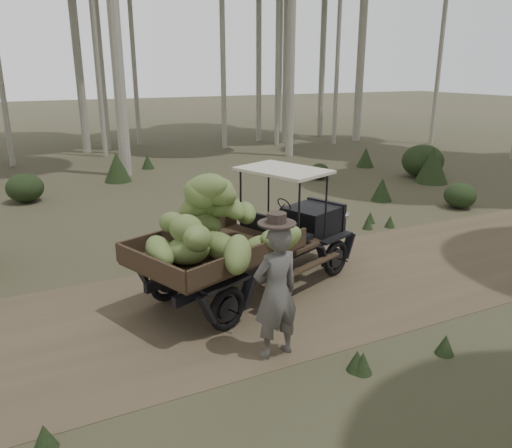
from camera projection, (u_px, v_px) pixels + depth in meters
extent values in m
plane|color=#473D2B|center=(296.00, 292.00, 8.96)|extent=(120.00, 120.00, 0.00)
cube|color=brown|center=(296.00, 291.00, 8.95)|extent=(70.00, 4.00, 0.01)
cube|color=black|center=(311.00, 219.00, 10.01)|extent=(1.18, 1.16, 0.51)
cube|color=black|center=(326.00, 214.00, 10.37)|extent=(0.42, 0.90, 0.58)
cube|color=black|center=(268.00, 230.00, 9.07)|extent=(0.53, 1.24, 0.51)
cube|color=#38281C|center=(216.00, 253.00, 8.19)|extent=(3.03, 2.50, 0.07)
cube|color=#38281C|center=(183.00, 233.00, 8.69)|extent=(2.45, 0.98, 0.30)
cube|color=#38281C|center=(253.00, 256.00, 7.60)|extent=(2.45, 0.98, 0.30)
cube|color=#38281C|center=(149.00, 266.00, 7.23)|extent=(0.65, 1.58, 0.30)
cube|color=beige|center=(283.00, 170.00, 9.04)|extent=(1.56, 1.86, 0.06)
cube|color=black|center=(242.00, 253.00, 9.21)|extent=(4.03, 1.62, 0.17)
cube|color=black|center=(271.00, 262.00, 8.75)|extent=(4.03, 1.62, 0.17)
torus|color=black|center=(277.00, 240.00, 10.54)|extent=(0.71, 0.37, 0.71)
torus|color=black|center=(335.00, 258.00, 9.57)|extent=(0.71, 0.37, 0.71)
torus|color=black|center=(167.00, 281.00, 8.52)|extent=(0.71, 0.37, 0.71)
torus|color=black|center=(227.00, 309.00, 7.56)|extent=(0.71, 0.37, 0.71)
sphere|color=beige|center=(312.00, 208.00, 10.68)|extent=(0.17, 0.17, 0.17)
sphere|color=beige|center=(345.00, 215.00, 10.13)|extent=(0.17, 0.17, 0.17)
ellipsoid|color=olive|center=(273.00, 241.00, 8.09)|extent=(0.90, 0.85, 0.61)
ellipsoid|color=olive|center=(171.00, 222.00, 7.93)|extent=(0.40, 0.74, 0.51)
ellipsoid|color=olive|center=(201.00, 203.00, 8.01)|extent=(0.90, 0.55, 0.60)
ellipsoid|color=olive|center=(209.00, 188.00, 7.80)|extent=(0.51, 0.68, 0.43)
ellipsoid|color=olive|center=(220.00, 246.00, 7.72)|extent=(0.73, 0.92, 0.54)
ellipsoid|color=olive|center=(245.00, 213.00, 8.59)|extent=(0.53, 0.74, 0.38)
ellipsoid|color=olive|center=(226.00, 199.00, 8.42)|extent=(0.68, 0.69, 0.41)
ellipsoid|color=olive|center=(216.00, 189.00, 7.93)|extent=(0.46, 0.70, 0.41)
ellipsoid|color=olive|center=(160.00, 252.00, 7.57)|extent=(0.42, 0.83, 0.54)
ellipsoid|color=olive|center=(198.00, 238.00, 7.17)|extent=(0.75, 0.91, 0.61)
ellipsoid|color=olive|center=(227.00, 204.00, 8.03)|extent=(0.57, 0.91, 0.62)
ellipsoid|color=olive|center=(215.00, 191.00, 7.97)|extent=(0.82, 0.81, 0.61)
ellipsoid|color=olive|center=(260.00, 246.00, 7.95)|extent=(0.75, 0.43, 0.49)
ellipsoid|color=olive|center=(193.00, 220.00, 8.19)|extent=(0.78, 0.64, 0.55)
ellipsoid|color=olive|center=(213.00, 201.00, 8.12)|extent=(0.94, 0.75, 0.56)
ellipsoid|color=olive|center=(201.00, 194.00, 7.80)|extent=(0.68, 0.81, 0.58)
ellipsoid|color=olive|center=(187.00, 250.00, 7.55)|extent=(0.89, 0.84, 0.57)
ellipsoid|color=olive|center=(200.00, 223.00, 8.11)|extent=(0.89, 0.64, 0.61)
ellipsoid|color=olive|center=(222.00, 207.00, 8.02)|extent=(0.70, 0.74, 0.49)
ellipsoid|color=olive|center=(216.00, 191.00, 7.74)|extent=(0.89, 0.70, 0.64)
ellipsoid|color=olive|center=(205.00, 229.00, 8.59)|extent=(0.79, 0.66, 0.53)
ellipsoid|color=olive|center=(186.00, 229.00, 7.51)|extent=(0.68, 0.72, 0.46)
ellipsoid|color=olive|center=(213.00, 200.00, 8.33)|extent=(0.74, 0.87, 0.55)
ellipsoid|color=olive|center=(206.00, 189.00, 7.75)|extent=(0.89, 0.98, 0.68)
ellipsoid|color=olive|center=(237.00, 254.00, 7.26)|extent=(0.75, 0.91, 0.70)
ellipsoid|color=olive|center=(283.00, 239.00, 7.98)|extent=(0.85, 0.75, 0.65)
imported|color=#514D4A|center=(276.00, 292.00, 6.72)|extent=(0.73, 0.51, 1.90)
cylinder|color=#342A24|center=(277.00, 223.00, 6.42)|extent=(0.55, 0.55, 0.03)
cylinder|color=#342A24|center=(277.00, 219.00, 6.40)|extent=(0.27, 0.27, 0.15)
cone|color=#233319|center=(382.00, 189.00, 14.96)|extent=(0.63, 0.63, 0.70)
cone|color=#233319|center=(366.00, 157.00, 20.07)|extent=(0.70, 0.70, 0.78)
ellipsoid|color=#233319|center=(25.00, 188.00, 14.77)|extent=(1.07, 1.07, 0.85)
cone|color=#233319|center=(117.00, 167.00, 17.44)|extent=(0.94, 0.94, 1.04)
ellipsoid|color=#233319|center=(423.00, 161.00, 18.05)|extent=(1.48, 1.48, 1.19)
cone|color=#233319|center=(433.00, 165.00, 17.25)|extent=(1.13, 1.13, 1.25)
cone|color=#233319|center=(148.00, 162.00, 19.74)|extent=(0.51, 0.51, 0.56)
ellipsoid|color=#233319|center=(319.00, 171.00, 17.85)|extent=(0.71, 0.71, 0.57)
ellipsoid|color=#233319|center=(460.00, 195.00, 14.19)|extent=(0.89, 0.89, 0.71)
cone|color=#233319|center=(157.00, 250.00, 10.59)|extent=(0.27, 0.27, 0.30)
cone|color=#233319|center=(390.00, 221.00, 12.52)|extent=(0.27, 0.27, 0.30)
cone|color=#233319|center=(357.00, 361.00, 6.58)|extent=(0.27, 0.27, 0.30)
cone|color=#233319|center=(370.00, 217.00, 12.85)|extent=(0.27, 0.27, 0.30)
cone|color=#233319|center=(154.00, 259.00, 10.08)|extent=(0.27, 0.27, 0.30)
cone|color=#233319|center=(363.00, 362.00, 6.54)|extent=(0.27, 0.27, 0.30)
cone|color=#233319|center=(167.00, 247.00, 10.73)|extent=(0.27, 0.27, 0.30)
cone|color=#233319|center=(311.00, 230.00, 11.88)|extent=(0.27, 0.27, 0.30)
cone|color=#233319|center=(45.00, 437.00, 5.23)|extent=(0.27, 0.27, 0.30)
cone|color=#233319|center=(445.00, 344.00, 6.97)|extent=(0.27, 0.27, 0.30)
cone|color=#233319|center=(132.00, 259.00, 10.07)|extent=(0.27, 0.27, 0.30)
cone|color=#233319|center=(368.00, 223.00, 12.38)|extent=(0.27, 0.27, 0.30)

